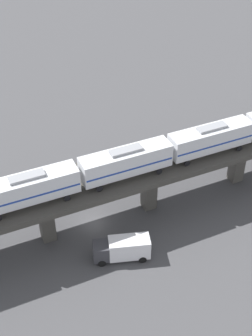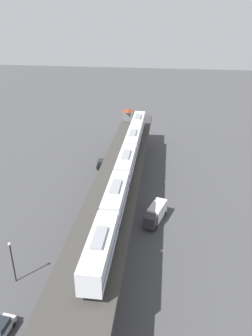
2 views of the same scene
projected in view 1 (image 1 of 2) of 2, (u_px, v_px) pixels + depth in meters
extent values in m
plane|color=#424244|center=(94.00, 223.00, 65.02)|extent=(400.00, 400.00, 0.00)
cube|color=#393733|center=(91.00, 182.00, 60.49)|extent=(11.25, 92.22, 0.80)
cube|color=#47443F|center=(238.00, 161.00, 70.62)|extent=(1.85, 1.85, 7.02)
cube|color=#47443F|center=(149.00, 188.00, 65.68)|extent=(1.85, 1.85, 7.02)
cube|color=#47443F|center=(46.00, 218.00, 60.74)|extent=(1.85, 1.85, 7.02)
cube|color=silver|center=(211.00, 138.00, 63.25)|extent=(3.17, 12.08, 3.10)
cube|color=navy|center=(210.00, 140.00, 63.43)|extent=(3.20, 11.84, 0.24)
cube|color=gray|center=(212.00, 128.00, 62.19)|extent=(1.53, 4.24, 0.36)
cylinder|color=black|center=(239.00, 148.00, 65.07)|extent=(0.25, 0.85, 0.84)
cylinder|color=black|center=(229.00, 140.00, 66.78)|extent=(0.25, 0.85, 0.84)
cylinder|color=black|center=(187.00, 163.00, 62.30)|extent=(0.25, 0.85, 0.84)
cylinder|color=black|center=(178.00, 154.00, 64.01)|extent=(0.25, 0.85, 0.84)
cube|color=silver|center=(126.00, 161.00, 59.10)|extent=(3.17, 12.08, 3.10)
cube|color=navy|center=(126.00, 163.00, 59.28)|extent=(3.20, 11.84, 0.24)
cube|color=gray|center=(126.00, 150.00, 58.04)|extent=(1.53, 4.24, 0.36)
cylinder|color=black|center=(159.00, 171.00, 60.92)|extent=(0.25, 0.85, 0.84)
cylinder|color=black|center=(151.00, 161.00, 62.63)|extent=(0.25, 0.85, 0.84)
cylinder|color=black|center=(99.00, 189.00, 58.15)|extent=(0.25, 0.85, 0.84)
cylinder|color=black|center=(92.00, 178.00, 59.87)|extent=(0.25, 0.85, 0.84)
cube|color=silver|center=(29.00, 188.00, 54.95)|extent=(3.17, 12.08, 3.10)
cube|color=navy|center=(29.00, 190.00, 55.13)|extent=(3.20, 11.84, 0.24)
cube|color=gray|center=(27.00, 177.00, 53.89)|extent=(1.53, 4.24, 0.36)
cylinder|color=black|center=(67.00, 198.00, 56.77)|extent=(0.25, 0.85, 0.84)
cylinder|color=black|center=(61.00, 187.00, 58.48)|extent=(0.25, 0.85, 0.84)
cube|color=black|center=(211.00, 149.00, 77.82)|extent=(2.11, 4.52, 0.80)
cube|color=#1E2328|center=(212.00, 145.00, 77.39)|extent=(1.79, 2.31, 0.76)
cylinder|color=black|center=(221.00, 152.00, 77.97)|extent=(0.29, 0.68, 0.66)
cylinder|color=black|center=(215.00, 146.00, 79.18)|extent=(0.29, 0.68, 0.66)
cylinder|color=black|center=(206.00, 156.00, 76.94)|extent=(0.29, 0.68, 0.66)
cylinder|color=black|center=(201.00, 151.00, 78.15)|extent=(0.29, 0.68, 0.66)
cube|color=#333338|center=(101.00, 251.00, 58.75)|extent=(2.65, 2.51, 2.30)
cube|color=silver|center=(129.00, 247.00, 58.99)|extent=(3.60, 5.62, 2.70)
cylinder|color=black|center=(101.00, 251.00, 60.23)|extent=(0.60, 1.06, 1.00)
cylinder|color=black|center=(102.00, 263.00, 58.68)|extent=(0.60, 1.06, 1.00)
cylinder|color=black|center=(140.00, 247.00, 60.79)|extent=(0.60, 1.06, 1.00)
cylinder|color=black|center=(143.00, 259.00, 59.16)|extent=(0.60, 1.06, 1.00)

